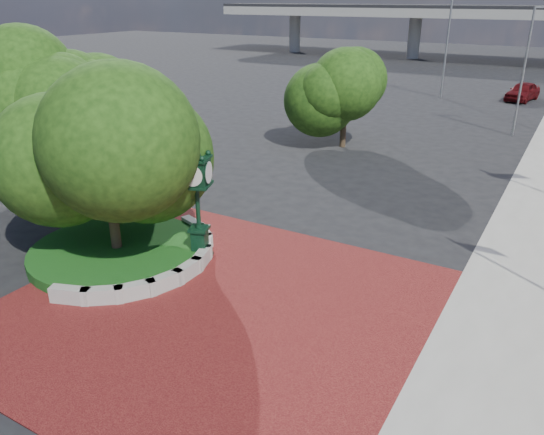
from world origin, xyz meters
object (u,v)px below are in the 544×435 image
at_px(post_clock, 197,196).
at_px(street_lamp_far, 451,32).
at_px(street_lamp_near, 528,63).
at_px(parked_car, 523,91).

bearing_deg(post_clock, street_lamp_far, 90.78).
bearing_deg(street_lamp_near, parked_car, 95.29).
bearing_deg(street_lamp_near, post_clock, -106.05).
relative_size(post_clock, street_lamp_far, 0.44).
bearing_deg(street_lamp_far, post_clock, -89.22).
distance_m(post_clock, street_lamp_near, 26.25).
height_order(street_lamp_near, street_lamp_far, street_lamp_far).
distance_m(street_lamp_near, street_lamp_far, 14.27).
relative_size(street_lamp_near, street_lamp_far, 0.82).
relative_size(post_clock, street_lamp_near, 0.54).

